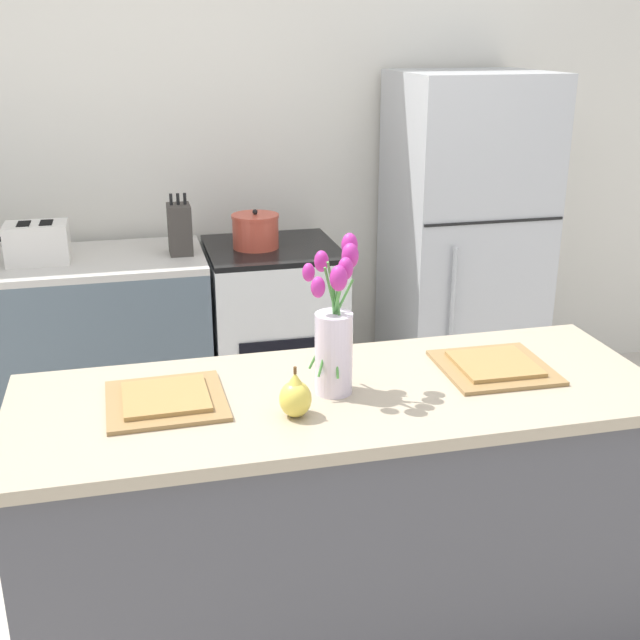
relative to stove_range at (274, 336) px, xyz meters
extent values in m
cube|color=silver|center=(-0.10, 0.40, 0.91)|extent=(5.20, 0.08, 2.70)
cube|color=#4C4C51|center=(-0.10, -1.60, -0.02)|extent=(1.76, 0.62, 0.86)
cube|color=tan|center=(-0.10, -1.60, 0.43)|extent=(1.80, 0.66, 0.03)
cube|color=slate|center=(-1.16, 0.00, -0.01)|extent=(1.68, 0.60, 0.86)
cube|color=beige|center=(-1.16, 0.00, 0.43)|extent=(1.68, 0.60, 0.03)
cube|color=silver|center=(0.00, 0.00, -0.01)|extent=(0.60, 0.60, 0.87)
cube|color=black|center=(0.00, 0.00, 0.43)|extent=(0.60, 0.60, 0.02)
cube|color=black|center=(0.00, -0.30, -0.04)|extent=(0.42, 0.01, 0.28)
cube|color=#B7BABC|center=(0.95, 0.00, 0.38)|extent=(0.68, 0.64, 1.65)
cube|color=black|center=(0.95, -0.32, 0.58)|extent=(0.67, 0.01, 0.01)
cylinder|color=#B2B5B7|center=(0.76, -0.34, 0.12)|extent=(0.02, 0.02, 0.72)
cylinder|color=silver|center=(-0.12, -1.60, 0.56)|extent=(0.10, 0.10, 0.23)
cylinder|color=#4C9342|center=(-0.11, -1.60, 0.66)|extent=(0.08, 0.02, 0.30)
ellipsoid|color=#B22889|center=(-0.08, -1.59, 0.83)|extent=(0.05, 0.05, 0.07)
cylinder|color=#4C9342|center=(-0.11, -1.58, 0.67)|extent=(0.08, 0.08, 0.31)
ellipsoid|color=#B22889|center=(-0.07, -1.55, 0.85)|extent=(0.04, 0.04, 0.07)
cylinder|color=#4C9342|center=(-0.13, -1.59, 0.65)|extent=(0.03, 0.12, 0.27)
ellipsoid|color=#B22889|center=(-0.14, -1.53, 0.80)|extent=(0.04, 0.04, 0.06)
cylinder|color=#4C9342|center=(-0.13, -1.59, 0.64)|extent=(0.12, 0.04, 0.26)
ellipsoid|color=#B22889|center=(-0.19, -1.58, 0.79)|extent=(0.03, 0.03, 0.05)
cylinder|color=#4C9342|center=(-0.13, -1.61, 0.63)|extent=(0.09, 0.08, 0.24)
ellipsoid|color=#B22889|center=(-0.18, -1.64, 0.77)|extent=(0.04, 0.04, 0.06)
cylinder|color=#4C9342|center=(-0.12, -1.61, 0.64)|extent=(0.01, 0.10, 0.26)
ellipsoid|color=#B22889|center=(-0.13, -1.66, 0.79)|extent=(0.05, 0.05, 0.07)
cylinder|color=#4C9342|center=(-0.11, -1.61, 0.65)|extent=(0.03, 0.03, 0.28)
ellipsoid|color=#B22889|center=(-0.10, -1.63, 0.81)|extent=(0.04, 0.04, 0.06)
ellipsoid|color=#E5CC4C|center=(-0.25, -1.72, 0.50)|extent=(0.08, 0.08, 0.10)
cone|color=#E5CC4C|center=(-0.25, -1.72, 0.55)|extent=(0.05, 0.05, 0.04)
cylinder|color=brown|center=(-0.25, -1.72, 0.58)|extent=(0.01, 0.01, 0.02)
cube|color=olive|center=(-0.57, -1.56, 0.45)|extent=(0.32, 0.32, 0.01)
cube|color=#A37A42|center=(-0.57, -1.56, 0.47)|extent=(0.23, 0.23, 0.01)
cube|color=olive|center=(0.37, -1.56, 0.45)|extent=(0.32, 0.32, 0.01)
cube|color=#A37A42|center=(0.37, -1.56, 0.47)|extent=(0.23, 0.23, 0.01)
cube|color=silver|center=(-1.02, -0.02, 0.53)|extent=(0.26, 0.18, 0.17)
cube|color=black|center=(-1.07, -0.02, 0.61)|extent=(0.05, 0.11, 0.01)
cube|color=black|center=(-0.97, -0.02, 0.61)|extent=(0.05, 0.11, 0.01)
cube|color=black|center=(-1.16, -0.02, 0.56)|extent=(0.02, 0.02, 0.02)
cylinder|color=#CC4C38|center=(-0.08, 0.00, 0.52)|extent=(0.21, 0.21, 0.14)
cylinder|color=#CC4C38|center=(-0.08, 0.00, 0.59)|extent=(0.22, 0.22, 0.01)
sphere|color=black|center=(-0.08, 0.00, 0.61)|extent=(0.02, 0.02, 0.02)
cube|color=#3D3833|center=(-0.42, -0.02, 0.55)|extent=(0.10, 0.14, 0.22)
cylinder|color=black|center=(-0.45, -0.02, 0.69)|extent=(0.01, 0.01, 0.05)
cylinder|color=black|center=(-0.42, -0.02, 0.69)|extent=(0.01, 0.01, 0.05)
cylinder|color=black|center=(-0.39, -0.02, 0.69)|extent=(0.01, 0.01, 0.05)
camera|label=1|loc=(-0.63, -3.54, 1.38)|focal=45.00mm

